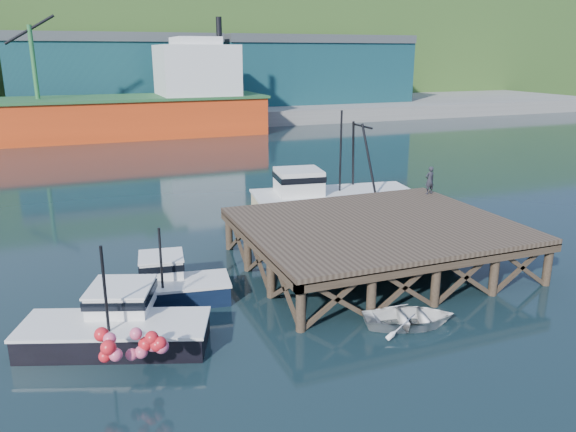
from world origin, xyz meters
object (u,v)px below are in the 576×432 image
dinghy (409,317)px  boat_navy (163,285)px  dockworker (430,180)px  trawler (330,197)px  boat_black (117,325)px

dinghy → boat_navy: bearing=71.6°
dinghy → dockworker: (7.28, 9.42, 2.54)m
trawler → dinghy: (-3.30, -13.67, -0.97)m
trawler → dockworker: size_ratio=6.49×
boat_black → dockworker: size_ratio=4.33×
boat_navy → dockworker: (15.25, 3.92, 2.23)m
boat_black → trawler: (13.30, 11.12, 0.61)m
boat_navy → boat_black: boat_black is taller
boat_navy → trawler: size_ratio=0.55×
boat_black → dinghy: size_ratio=1.98×
dockworker → trawler: bearing=-50.9°
boat_navy → dinghy: bearing=-26.5°
boat_navy → dockworker: 15.90m
boat_black → dinghy: 10.32m
boat_navy → trawler: (11.27, 8.17, 0.66)m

